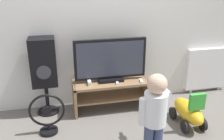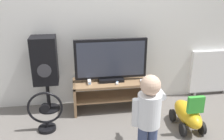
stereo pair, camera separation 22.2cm
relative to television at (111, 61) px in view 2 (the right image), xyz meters
The scene contains 12 objects.
ground_plane 0.75m from the television, 90.00° to the right, with size 16.00×16.00×0.00m, color slate.
wall_back 0.64m from the television, 90.00° to the left, with size 10.00×0.06×2.60m.
tv_stand 0.43m from the television, 90.00° to the right, with size 1.05×0.40×0.42m.
television is the anchor object (origin of this frame).
game_console 0.40m from the television, behind, with size 0.04×0.20×0.05m.
remote_primary 0.51m from the television, 17.68° to the right, with size 0.06×0.13×0.03m.
remote_secondary 0.31m from the television, 55.99° to the right, with size 0.06×0.13×0.03m.
child 1.10m from the television, 78.25° to the right, with size 0.35×0.51×0.92m.
speaker_tower 0.88m from the television, behind, with size 0.33×0.29×1.06m.
floor_fan 1.08m from the television, 153.30° to the right, with size 0.42×0.22×0.52m.
ride_on_toy 1.20m from the television, 36.61° to the right, with size 0.28×0.60×0.51m.
radiator 1.67m from the television, ahead, with size 0.72×0.08×0.73m.
Camera 2 is at (-0.47, -2.93, 1.79)m, focal length 40.00 mm.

